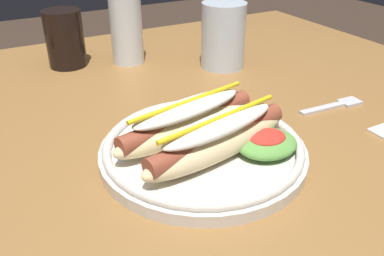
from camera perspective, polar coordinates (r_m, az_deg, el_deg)
dining_table at (r=0.63m, az=-5.01°, el=-8.14°), size 1.33×1.09×0.74m
hot_dog_plate at (r=0.53m, az=1.94°, el=-1.81°), size 0.27×0.27×0.08m
fork at (r=0.72m, az=19.60°, el=3.03°), size 0.12×0.03×0.00m
soda_cup at (r=0.88m, az=-17.52°, el=11.94°), size 0.08×0.08×0.11m
water_cup at (r=0.84m, az=4.43°, el=12.89°), size 0.09×0.09×0.13m
glass_bottle at (r=0.86m, az=-9.32°, el=14.53°), size 0.07×0.07×0.22m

